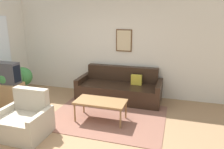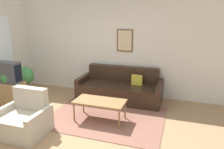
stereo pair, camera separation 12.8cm
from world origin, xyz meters
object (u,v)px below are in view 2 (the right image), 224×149
Objects in this scene: couch at (120,89)px; potted_plant_tall at (12,77)px; armchair at (24,120)px; coffee_table at (100,102)px; tv at (8,72)px.

potted_plant_tall is at bearing -158.41° from couch.
couch is 2.83m from potted_plant_tall.
potted_plant_tall is at bearing 137.82° from armchair.
coffee_table is at bearing -93.51° from couch.
tv is 0.70× the size of armchair.
couch reaches higher than armchair.
armchair is (1.31, -1.09, -0.56)m from tv.
potted_plant_tall is (-2.60, -1.03, 0.38)m from couch.
couch is 1.30m from coffee_table.
armchair is (-1.19, -0.96, -0.14)m from coffee_table.
couch is at bearing 24.39° from tv.
potted_plant_tall reaches higher than armchair.
potted_plant_tall reaches higher than coffee_table.
armchair reaches higher than coffee_table.
couch is 2.47× the size of armchair.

